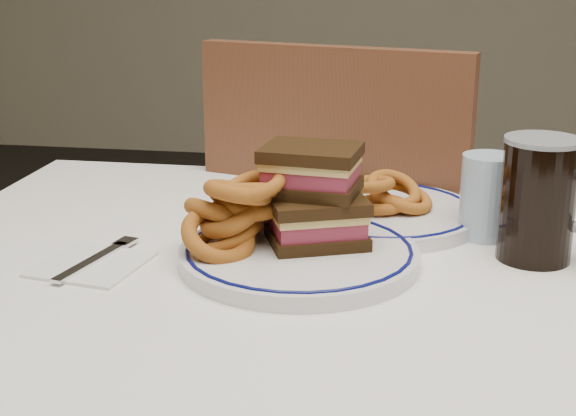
% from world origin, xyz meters
% --- Properties ---
extents(dining_table, '(1.27, 0.87, 0.75)m').
position_xyz_m(dining_table, '(0.00, 0.00, 0.64)').
color(dining_table, silver).
rests_on(dining_table, floor).
extents(chair_far, '(0.55, 0.55, 0.97)m').
position_xyz_m(chair_far, '(-0.09, 0.47, 0.53)').
color(chair_far, '#4E2919').
rests_on(chair_far, floor).
extents(main_plate, '(0.29, 0.29, 0.02)m').
position_xyz_m(main_plate, '(-0.12, 0.00, 0.76)').
color(main_plate, silver).
rests_on(main_plate, dining_table).
extents(reuben_sandwich, '(0.14, 0.13, 0.12)m').
position_xyz_m(reuben_sandwich, '(-0.10, 0.03, 0.83)').
color(reuben_sandwich, black).
rests_on(reuben_sandwich, main_plate).
extents(onion_rings_main, '(0.14, 0.14, 0.12)m').
position_xyz_m(onion_rings_main, '(-0.20, 0.00, 0.81)').
color(onion_rings_main, brown).
rests_on(onion_rings_main, main_plate).
extents(ketchup_ramekin, '(0.06, 0.06, 0.03)m').
position_xyz_m(ketchup_ramekin, '(-0.18, 0.08, 0.79)').
color(ketchup_ramekin, silver).
rests_on(ketchup_ramekin, main_plate).
extents(beer_mug, '(0.13, 0.09, 0.15)m').
position_xyz_m(beer_mug, '(0.17, 0.06, 0.83)').
color(beer_mug, black).
rests_on(beer_mug, dining_table).
extents(water_glass, '(0.07, 0.07, 0.11)m').
position_xyz_m(water_glass, '(0.11, 0.14, 0.81)').
color(water_glass, '#A7C0D7').
rests_on(water_glass, dining_table).
extents(far_plate, '(0.28, 0.28, 0.02)m').
position_xyz_m(far_plate, '(-0.03, 0.18, 0.76)').
color(far_plate, silver).
rests_on(far_plate, dining_table).
extents(onion_rings_far, '(0.13, 0.10, 0.07)m').
position_xyz_m(onion_rings_far, '(-0.02, 0.17, 0.79)').
color(onion_rings_far, brown).
rests_on(onion_rings_far, far_plate).
extents(napkin_fork, '(0.14, 0.16, 0.01)m').
position_xyz_m(napkin_fork, '(-0.36, -0.05, 0.75)').
color(napkin_fork, white).
rests_on(napkin_fork, dining_table).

